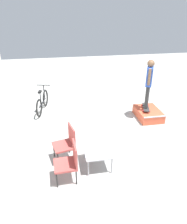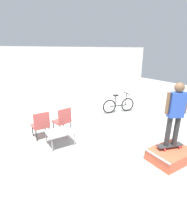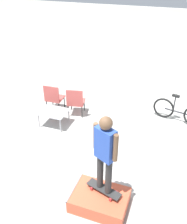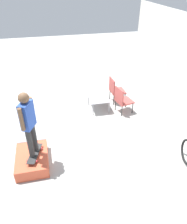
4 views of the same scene
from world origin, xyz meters
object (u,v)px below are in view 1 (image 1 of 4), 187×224
Objects in this scene: skate_ramp_box at (148,114)px; person_skater at (149,80)px; patio_chair_left at (69,161)px; skateboard_on_ramp at (146,107)px; bicycle at (42,102)px; coffee_table at (97,152)px; patio_chair_right at (67,142)px.

skate_ramp_box is 1.26m from person_skater.
person_skater is 1.77× the size of patio_chair_left.
bicycle reaches higher than skateboard_on_ramp.
coffee_table is 3.83m from bicycle.
patio_chair_right reaches higher than bicycle.
skate_ramp_box is 1.50× the size of skateboard_on_ramp.
coffee_table is 0.51× the size of bicycle.
skateboard_on_ramp is 0.48× the size of bicycle.
patio_chair_right is 0.60× the size of bicycle.
patio_chair_right is (0.78, 0.00, 0.00)m from patio_chair_left.
patio_chair_left is 0.78m from patio_chair_right.
skateboard_on_ramp is 0.80× the size of patio_chair_left.
patio_chair_right reaches higher than skateboard_on_ramp.
patio_chair_left is 3.98m from bicycle.
patio_chair_right is at bearing -154.21° from bicycle.
bicycle reaches higher than coffee_table.
bicycle is at bearing 88.14° from skateboard_on_ramp.
bicycle is (1.22, 3.72, -1.06)m from person_skater.
bicycle is at bearing 97.19° from person_skater.
skateboard_on_ramp is 0.45× the size of person_skater.
skate_ramp_box is 1.20× the size of patio_chair_left.
person_skater is at bearing -73.75° from skateboard_on_ramp.
person_skater reaches higher than skateboard_on_ramp.
patio_chair_right is at bearing 61.41° from coffee_table.
person_skater is at bearing 110.37° from patio_chair_right.
bicycle is (1.22, 3.72, -0.04)m from skateboard_on_ramp.
patio_chair_left is at bearing -156.77° from bicycle.
patio_chair_right is 3.22m from bicycle.
skateboard_on_ramp is 4.01m from patio_chair_left.
skate_ramp_box is at bearing -105.53° from skateboard_on_ramp.
coffee_table is 0.85× the size of patio_chair_right.
patio_chair_right reaches higher than coffee_table.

